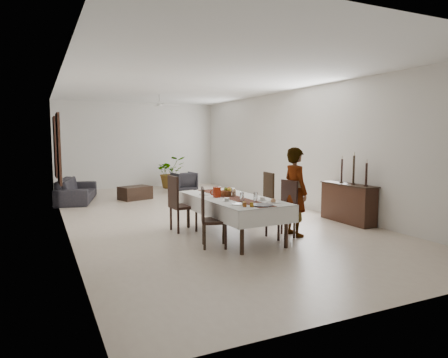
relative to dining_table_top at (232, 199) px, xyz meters
The scene contains 88 objects.
floor 2.44m from the dining_table_top, 86.59° to the left, with size 6.00×12.00×0.00m, color beige.
ceiling 3.40m from the dining_table_top, 86.59° to the left, with size 6.00×12.00×0.02m, color white.
wall_back 8.37m from the dining_table_top, 89.05° to the left, with size 6.00×0.02×3.20m, color silver.
wall_front 3.78m from the dining_table_top, 87.84° to the right, with size 6.00×0.02×3.20m, color silver.
wall_left 3.79m from the dining_table_top, 140.94° to the left, with size 0.02×12.00×3.20m, color silver.
wall_right 4.00m from the dining_table_top, 36.50° to the left, with size 0.02×12.00×3.20m, color silver.
dining_table_top is the anchor object (origin of this frame).
table_leg_fl 1.28m from the dining_table_top, 108.77° to the right, with size 0.07×0.07×0.70m, color black.
table_leg_fr 1.28m from the dining_table_top, 66.56° to the right, with size 0.07×0.07×0.70m, color black.
table_leg_bl 1.28m from the dining_table_top, 113.44° to the left, with size 0.07×0.07×0.70m, color black.
table_leg_br 1.28m from the dining_table_top, 71.23° to the left, with size 0.07×0.07×0.70m, color black.
tablecloth_top 0.03m from the dining_table_top, ahead, with size 1.18×2.57×0.01m, color silver.
tablecloth_drape_left 0.59m from the dining_table_top, behind, with size 0.01×2.57×0.30m, color white.
tablecloth_drape_right 0.59m from the dining_table_top, ahead, with size 0.01×2.57×0.30m, color white.
tablecloth_drape_near 1.29m from the dining_table_top, 87.66° to the right, with size 1.18×0.01×0.30m, color white.
tablecloth_drape_far 1.29m from the dining_table_top, 92.34° to the left, with size 1.18×0.01×0.30m, color white.
table_runner 0.04m from the dining_table_top, ahead, with size 0.35×2.49×0.00m, color #5B281A.
red_pitcher 0.32m from the dining_table_top, 151.37° to the left, with size 0.15×0.15×0.20m, color #99210B.
pitcher_handle 0.39m from the dining_table_top, 158.22° to the left, with size 0.12×0.12×0.02m, color maroon.
wine_glass_near 0.67m from the dining_table_top, 77.20° to the right, with size 0.07×0.07×0.17m, color silver.
wine_glass_mid 0.57m from the dining_table_top, 97.97° to the right, with size 0.07×0.07×0.17m, color white.
wine_glass_far 0.14m from the dining_table_top, 47.34° to the left, with size 0.07×0.07×0.17m, color white.
teacup_right 0.67m from the dining_table_top, 61.10° to the right, with size 0.09×0.09×0.06m, color silver.
saucer_right 0.67m from the dining_table_top, 61.10° to the right, with size 0.15×0.15×0.01m, color silver.
teacup_left 0.46m from the dining_table_top, 128.26° to the right, with size 0.09×0.09×0.06m, color silver.
saucer_left 0.46m from the dining_table_top, 128.26° to the right, with size 0.15×0.15×0.01m, color silver.
plate_near_right 0.96m from the dining_table_top, 67.53° to the right, with size 0.24×0.24×0.01m, color white.
bread_near_right 0.96m from the dining_table_top, 67.53° to the right, with size 0.09×0.09×0.09m, color tan.
plate_near_left 0.81m from the dining_table_top, 109.46° to the right, with size 0.24×0.24×0.01m, color silver.
plate_far_left 0.64m from the dining_table_top, 122.53° to the left, with size 0.24×0.24×0.01m, color silver.
serving_tray 1.05m from the dining_table_top, 87.66° to the right, with size 0.36×0.36×0.02m, color #44444A.
jam_jar_a 1.10m from the dining_table_top, 99.18° to the right, with size 0.06×0.06×0.07m, color #855813.
jam_jar_b 1.07m from the dining_table_top, 105.08° to the right, with size 0.06×0.06×0.07m, color brown.
jam_jar_c 0.96m from the dining_table_top, 104.02° to the right, with size 0.06×0.06×0.07m, color brown.
fruit_basket 0.27m from the dining_table_top, 81.03° to the left, with size 0.30×0.30×0.10m, color brown.
fruit_red 0.32m from the dining_table_top, 75.83° to the left, with size 0.09×0.09×0.09m, color maroon.
fruit_green 0.32m from the dining_table_top, 90.29° to the left, with size 0.08×0.08×0.08m, color olive.
fruit_yellow 0.26m from the dining_table_top, 78.30° to the left, with size 0.08×0.08×0.08m, color yellow.
chair_right_near_seat 0.95m from the dining_table_top, 29.36° to the right, with size 0.46×0.46×0.05m, color black.
chair_right_near_leg_fl 1.28m from the dining_table_top, 31.66° to the right, with size 0.05×0.05×0.45m, color black.
chair_right_near_leg_fr 1.12m from the dining_table_top, 14.29° to the right, with size 0.05×0.05×0.45m, color black.
chair_right_near_leg_bl 1.04m from the dining_table_top, 45.98° to the right, with size 0.05×0.05×0.45m, color black.
chair_right_near_leg_br 0.83m from the dining_table_top, 25.26° to the right, with size 0.05×0.05×0.45m, color black.
chair_right_near_back 1.10m from the dining_table_top, 23.17° to the right, with size 0.46×0.04×0.58m, color black.
chair_right_far_seat 1.24m from the dining_table_top, 34.45° to the left, with size 0.48×0.48×0.05m, color black.
chair_right_far_leg_fl 1.36m from the dining_table_top, 21.81° to the left, with size 0.05×0.05×0.48m, color black.
chair_right_far_leg_fr 1.57m from the dining_table_top, 35.25° to the left, with size 0.05×0.05×0.48m, color black.
chair_right_far_leg_bl 1.06m from the dining_table_top, 33.17° to the left, with size 0.05×0.05×0.48m, color black.
chair_right_far_leg_br 1.32m from the dining_table_top, 47.51° to the left, with size 0.05×0.05×0.48m, color black.
chair_right_far_back 1.40m from the dining_table_top, 28.56° to the left, with size 0.48×0.04×0.61m, color black.
chair_left_near_seat 0.86m from the dining_table_top, 138.57° to the right, with size 0.44×0.44×0.05m, color black.
chair_left_near_leg_fl 0.93m from the dining_table_top, 156.72° to the right, with size 0.04×0.04×0.43m, color black.
chair_left_near_leg_fr 1.18m from the dining_table_top, 142.28° to the right, with size 0.04×0.04×0.43m, color black.
chair_left_near_leg_bl 0.77m from the dining_table_top, 131.72° to the right, with size 0.04×0.04×0.43m, color black.
chair_left_near_leg_br 1.05m from the dining_table_top, 123.10° to the right, with size 0.04×0.04×0.43m, color black.
chair_left_near_back 0.93m from the dining_table_top, 149.37° to the right, with size 0.44×0.04×0.56m, color black.
chair_left_far_seat 1.11m from the dining_table_top, 129.47° to the left, with size 0.48×0.48×0.05m, color black.
chair_left_far_leg_fl 1.45m from the dining_table_top, 131.41° to the left, with size 0.05×0.05×0.47m, color black.
chair_left_far_leg_fr 1.18m from the dining_table_top, 144.19° to the left, with size 0.05×0.05×0.47m, color black.
chair_left_far_leg_bl 1.26m from the dining_table_top, 115.91° to the left, with size 0.05×0.05×0.47m, color black.
chair_left_far_leg_br 0.95m from the dining_table_top, 126.23° to the left, with size 0.05×0.05×0.47m, color black.
chair_left_far_back 1.23m from the dining_table_top, 137.79° to the left, with size 0.48×0.04×0.61m, color black.
woman 1.23m from the dining_table_top, 21.93° to the right, with size 0.62×0.41×1.71m, color gray.
sideboard_body 2.93m from the dining_table_top, ahead, with size 0.37×1.40×0.84m, color black.
sideboard_top 2.92m from the dining_table_top, ahead, with size 0.41×1.46×0.03m, color black.
candlestick_near_base 2.96m from the dining_table_top, ahead, with size 0.09×0.09×0.03m, color black.
candlestick_near_shaft 2.98m from the dining_table_top, ahead, with size 0.05×0.05×0.47m, color black.
candlestick_near_candle 3.03m from the dining_table_top, ahead, with size 0.03×0.03×0.07m, color beige.
candlestick_mid_base 2.92m from the dining_table_top, ahead, with size 0.09×0.09×0.03m, color black.
candlestick_mid_shaft 2.96m from the dining_table_top, ahead, with size 0.05×0.05×0.61m, color black.
candlestick_mid_candle 3.03m from the dining_table_top, ahead, with size 0.03×0.03×0.07m, color #EEE9CE.
candlestick_far_base 2.94m from the dining_table_top, ahead, with size 0.09×0.09×0.03m, color black.
candlestick_far_shaft 2.96m from the dining_table_top, ahead, with size 0.05×0.05×0.51m, color black.
candlestick_far_candle 3.02m from the dining_table_top, ahead, with size 0.03×0.03×0.07m, color beige.
sofa 6.23m from the dining_table_top, 111.90° to the left, with size 2.32×0.91×0.68m, color #28252B.
armchair 6.59m from the dining_table_top, 78.58° to the left, with size 0.74×0.76×0.69m, color #262429.
coffee_table 5.44m from the dining_table_top, 97.01° to the left, with size 0.91×0.61×0.40m, color black.
potted_plant 7.69m from the dining_table_top, 81.22° to the left, with size 1.08×0.93×1.20m, color #376327.
mirror_frame_near 5.40m from the dining_table_top, 121.96° to the left, with size 0.06×1.05×1.85m, color black.
mirror_glass_near 5.38m from the dining_table_top, 121.64° to the left, with size 0.01×0.90×1.70m, color white.
mirror_frame_far 7.25m from the dining_table_top, 113.08° to the left, with size 0.06×1.05×1.85m, color black.
mirror_glass_far 7.24m from the dining_table_top, 112.82° to the left, with size 0.01×0.90×1.70m, color silver.
fan_rod 5.83m from the dining_table_top, 88.51° to the left, with size 0.04×0.04×0.20m, color beige.
fan_hub 5.75m from the dining_table_top, 88.51° to the left, with size 0.16×0.16×0.08m, color white.
fan_blade_n 6.08m from the dining_table_top, 88.60° to the left, with size 0.10×0.55×0.01m, color white.
fan_blade_s 5.43m from the dining_table_top, 88.40° to the left, with size 0.10×0.55×0.01m, color silver.
fan_blade_e 5.77m from the dining_table_top, 84.76° to the left, with size 0.55×0.10×0.01m, color white.
fan_blade_w 5.75m from the dining_table_top, 92.28° to the left, with size 0.55×0.10×0.01m, color silver.
Camera 1 is at (-3.49, -9.08, 1.90)m, focal length 32.00 mm.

